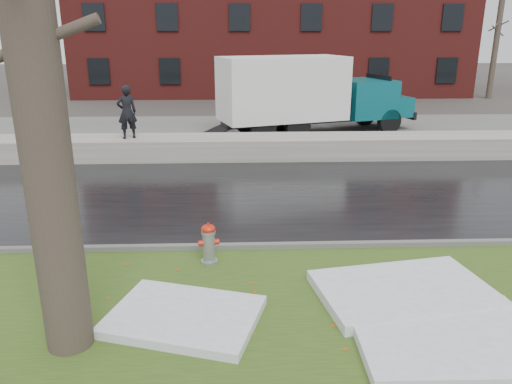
{
  "coord_description": "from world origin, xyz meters",
  "views": [
    {
      "loc": [
        -0.42,
        -8.26,
        4.26
      ],
      "look_at": [
        -0.04,
        1.74,
        1.0
      ],
      "focal_mm": 35.0,
      "sensor_mm": 36.0,
      "label": 1
    }
  ],
  "objects_px": {
    "box_truck": "(305,94)",
    "worker": "(127,112)",
    "fire_hydrant": "(209,242)",
    "tree": "(32,52)"
  },
  "relations": [
    {
      "from": "tree",
      "to": "worker",
      "type": "relative_size",
      "value": 4.43
    },
    {
      "from": "tree",
      "to": "worker",
      "type": "height_order",
      "value": "tree"
    },
    {
      "from": "box_truck",
      "to": "worker",
      "type": "relative_size",
      "value": 5.47
    },
    {
      "from": "fire_hydrant",
      "to": "worker",
      "type": "height_order",
      "value": "worker"
    },
    {
      "from": "box_truck",
      "to": "worker",
      "type": "height_order",
      "value": "box_truck"
    },
    {
      "from": "fire_hydrant",
      "to": "box_truck",
      "type": "height_order",
      "value": "box_truck"
    },
    {
      "from": "fire_hydrant",
      "to": "tree",
      "type": "relative_size",
      "value": 0.1
    },
    {
      "from": "fire_hydrant",
      "to": "tree",
      "type": "distance_m",
      "value": 4.7
    },
    {
      "from": "tree",
      "to": "box_truck",
      "type": "bearing_deg",
      "value": 70.57
    },
    {
      "from": "box_truck",
      "to": "worker",
      "type": "xyz_separation_m",
      "value": [
        -6.54,
        -4.17,
        -0.08
      ]
    }
  ]
}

